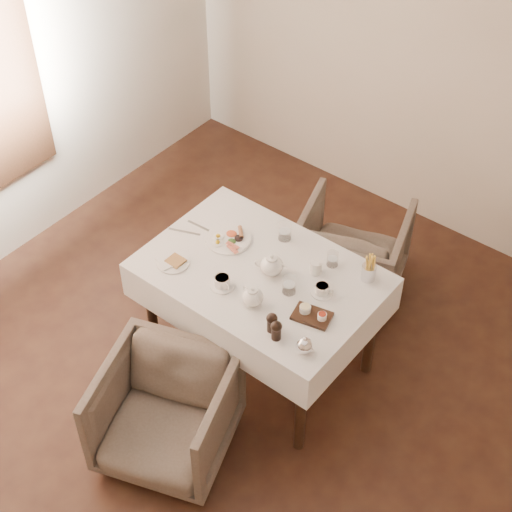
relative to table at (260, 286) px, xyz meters
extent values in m
plane|color=black|center=(0.30, -0.70, -0.64)|extent=(5.00, 5.00, 0.00)
plane|color=beige|center=(0.30, 1.80, 0.81)|extent=(4.50, 0.00, 4.50)
cube|color=black|center=(0.00, 0.00, 0.08)|extent=(1.20, 0.80, 0.04)
cube|color=white|center=(0.00, 0.00, 0.00)|extent=(1.28, 0.88, 0.23)
cylinder|color=black|center=(-0.54, 0.34, -0.29)|extent=(0.06, 0.06, 0.70)
cylinder|color=black|center=(0.54, 0.34, -0.29)|extent=(0.06, 0.06, 0.70)
cylinder|color=black|center=(-0.54, -0.34, -0.29)|extent=(0.06, 0.06, 0.70)
cylinder|color=black|center=(0.54, -0.34, -0.29)|extent=(0.06, 0.06, 0.70)
imported|color=#50463B|center=(-0.01, -0.79, -0.33)|extent=(0.85, 0.86, 0.62)
imported|color=#50463B|center=(0.06, 0.87, -0.33)|extent=(0.83, 0.84, 0.61)
cylinder|color=white|center=(-0.30, 0.09, 0.12)|extent=(0.26, 0.26, 0.01)
ellipsoid|color=#C04822|center=(-0.31, 0.13, 0.14)|extent=(0.06, 0.06, 0.02)
cylinder|color=brown|center=(-0.27, 0.17, 0.14)|extent=(0.08, 0.08, 0.02)
cylinder|color=black|center=(-0.25, 0.12, 0.13)|extent=(0.05, 0.05, 0.01)
cube|color=#A42926|center=(-0.23, 0.04, 0.13)|extent=(0.09, 0.05, 0.01)
ellipsoid|color=#264C19|center=(-0.27, 0.08, 0.13)|extent=(0.05, 0.04, 0.02)
cylinder|color=white|center=(-0.42, -0.25, 0.12)|extent=(0.18, 0.18, 0.01)
cube|color=brown|center=(-0.41, -0.24, 0.13)|extent=(0.09, 0.09, 0.01)
cube|color=white|center=(-0.45, -0.27, 0.13)|extent=(0.15, 0.13, 0.02)
cylinder|color=white|center=(0.24, 0.18, 0.16)|extent=(0.07, 0.07, 0.08)
cylinder|color=white|center=(-0.09, -0.21, 0.12)|extent=(0.13, 0.13, 0.01)
cylinder|color=white|center=(-0.09, -0.21, 0.15)|extent=(0.11, 0.11, 0.06)
cylinder|color=#AC844D|center=(-0.09, -0.21, 0.18)|extent=(0.08, 0.08, 0.00)
cylinder|color=white|center=(0.35, 0.07, 0.12)|extent=(0.12, 0.12, 0.01)
cylinder|color=white|center=(0.35, 0.07, 0.15)|extent=(0.09, 0.09, 0.05)
cylinder|color=#AC844D|center=(0.35, 0.07, 0.17)|extent=(0.07, 0.07, 0.00)
cylinder|color=silver|center=(-0.06, 0.30, 0.17)|extent=(0.10, 0.10, 0.10)
cylinder|color=silver|center=(0.21, -0.03, 0.17)|extent=(0.09, 0.09, 0.10)
cylinder|color=silver|center=(0.27, 0.29, 0.16)|extent=(0.08, 0.08, 0.09)
cube|color=black|center=(0.41, -0.10, 0.13)|extent=(0.22, 0.17, 0.02)
cylinder|color=white|center=(0.37, -0.10, 0.15)|extent=(0.06, 0.06, 0.03)
cylinder|color=maroon|center=(0.47, -0.09, 0.15)|extent=(0.05, 0.05, 0.03)
cylinder|color=silver|center=(0.49, 0.32, 0.16)|extent=(0.08, 0.08, 0.09)
cube|color=silver|center=(-0.49, 0.07, 0.12)|extent=(0.20, 0.03, 0.00)
cube|color=silver|center=(-0.54, -0.02, 0.12)|extent=(0.18, 0.08, 0.00)
camera|label=1|loc=(1.86, -2.38, 3.10)|focal=55.00mm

